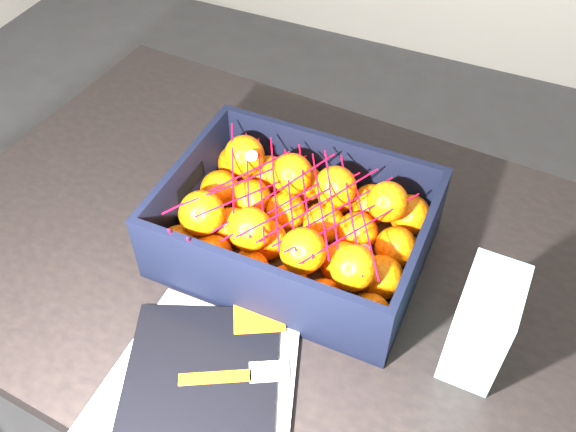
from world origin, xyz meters
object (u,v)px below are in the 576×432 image
at_px(magazine_stack, 199,394).
at_px(retail_carton, 482,324).
at_px(table, 286,290).
at_px(produce_crate, 296,233).

xyz_separation_m(magazine_stack, retail_carton, (0.32, 0.22, 0.07)).
bearing_deg(table, produce_crate, 55.51).
height_order(produce_crate, retail_carton, retail_carton).
bearing_deg(produce_crate, table, -124.49).
bearing_deg(table, retail_carton, -11.83).
xyz_separation_m(table, produce_crate, (0.01, 0.01, 0.14)).
xyz_separation_m(table, magazine_stack, (-0.00, -0.28, 0.11)).
bearing_deg(produce_crate, magazine_stack, -92.60).
relative_size(magazine_stack, retail_carton, 2.14).
bearing_deg(magazine_stack, retail_carton, 33.66).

